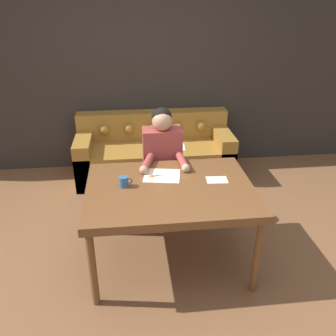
# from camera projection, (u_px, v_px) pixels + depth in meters

# --- Properties ---
(ground_plane) EXTENTS (16.00, 16.00, 0.00)m
(ground_plane) POSITION_uv_depth(u_px,v_px,m) (154.00, 257.00, 3.30)
(ground_plane) COLOR brown
(wall_back) EXTENTS (8.00, 0.06, 2.60)m
(wall_back) POSITION_uv_depth(u_px,v_px,m) (140.00, 71.00, 4.57)
(wall_back) COLOR #2D2823
(wall_back) RESTS_ON ground_plane
(dining_table) EXTENTS (1.39, 1.04, 0.75)m
(dining_table) POSITION_uv_depth(u_px,v_px,m) (170.00, 194.00, 2.98)
(dining_table) COLOR brown
(dining_table) RESTS_ON ground_plane
(couch) EXTENTS (1.98, 0.78, 0.80)m
(couch) POSITION_uv_depth(u_px,v_px,m) (154.00, 154.00, 4.68)
(couch) COLOR olive
(couch) RESTS_ON ground_plane
(person) EXTENTS (0.46, 0.60, 1.23)m
(person) POSITION_uv_depth(u_px,v_px,m) (162.00, 167.00, 3.61)
(person) COLOR #33281E
(person) RESTS_ON ground_plane
(pattern_paper_main) EXTENTS (0.36, 0.32, 0.00)m
(pattern_paper_main) POSITION_uv_depth(u_px,v_px,m) (162.00, 176.00, 3.13)
(pattern_paper_main) COLOR beige
(pattern_paper_main) RESTS_ON dining_table
(pattern_paper_offcut) EXTENTS (0.19, 0.14, 0.00)m
(pattern_paper_offcut) POSITION_uv_depth(u_px,v_px,m) (217.00, 180.00, 3.06)
(pattern_paper_offcut) COLOR beige
(pattern_paper_offcut) RESTS_ON dining_table
(scissors) EXTENTS (0.22, 0.08, 0.01)m
(scissors) POSITION_uv_depth(u_px,v_px,m) (156.00, 176.00, 3.12)
(scissors) COLOR silver
(scissors) RESTS_ON dining_table
(mug) EXTENTS (0.11, 0.08, 0.09)m
(mug) POSITION_uv_depth(u_px,v_px,m) (124.00, 182.00, 2.94)
(mug) COLOR #335B84
(mug) RESTS_ON dining_table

